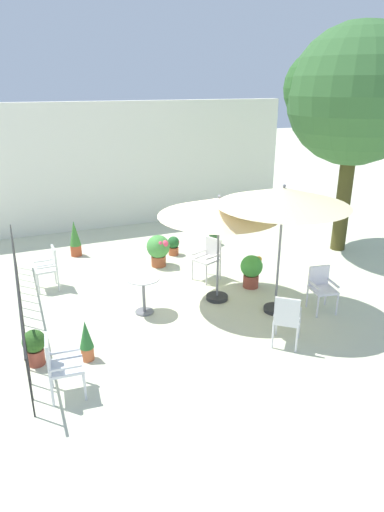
{
  "coord_description": "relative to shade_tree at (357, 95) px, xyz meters",
  "views": [
    {
      "loc": [
        -3.29,
        -7.93,
        4.12
      ],
      "look_at": [
        0.0,
        0.05,
        0.77
      ],
      "focal_mm": 31.44,
      "sensor_mm": 36.0,
      "label": 1
    }
  ],
  "objects": [
    {
      "name": "terrace_railing",
      "position": [
        -7.97,
        -0.94,
        -3.16
      ],
      "size": [
        0.03,
        5.89,
        1.01
      ],
      "color": "black",
      "rests_on": "ground"
    },
    {
      "name": "patio_umbrella_1",
      "position": [
        -4.28,
        -1.5,
        -1.92
      ],
      "size": [
        2.34,
        2.34,
        2.16
      ],
      "color": "#2D2D2D",
      "rests_on": "ground"
    },
    {
      "name": "potted_plant_2",
      "position": [
        -7.09,
        -2.64,
        -3.48
      ],
      "size": [
        0.22,
        0.22,
        0.69
      ],
      "color": "#C9653A",
      "rests_on": "ground"
    },
    {
      "name": "potted_plant_1",
      "position": [
        -6.53,
        2.09,
        -3.38
      ],
      "size": [
        0.28,
        0.28,
        0.91
      ],
      "color": "#B04B2A",
      "rests_on": "ground"
    },
    {
      "name": "cafe_table_0",
      "position": [
        -5.8,
        -1.48,
        -3.33
      ],
      "size": [
        0.64,
        0.64,
        0.73
      ],
      "color": "white",
      "rests_on": "ground"
    },
    {
      "name": "patio_chair_0",
      "position": [
        -3.97,
        -3.49,
        -3.3
      ],
      "size": [
        0.64,
        0.65,
        0.94
      ],
      "color": "white",
      "rests_on": "ground"
    },
    {
      "name": "patio_umbrella_0",
      "position": [
        -3.46,
        -2.38,
        -1.6
      ],
      "size": [
        2.36,
        2.36,
        2.47
      ],
      "color": "#2D2D2D",
      "rests_on": "ground"
    },
    {
      "name": "patio_chair_1",
      "position": [
        -4.0,
        -0.48,
        -3.3
      ],
      "size": [
        0.63,
        0.61,
        0.92
      ],
      "color": "silver",
      "rests_on": "ground"
    },
    {
      "name": "patio_chair_4",
      "position": [
        -2.63,
        -2.64,
        -3.34
      ],
      "size": [
        0.5,
        0.53,
        0.85
      ],
      "color": "white",
      "rests_on": "ground"
    },
    {
      "name": "potted_plant_6",
      "position": [
        -2.94,
        1.51,
        -3.61
      ],
      "size": [
        0.28,
        0.28,
        0.43
      ],
      "color": "#BF5636",
      "rests_on": "ground"
    },
    {
      "name": "patio_chair_2",
      "position": [
        -7.32,
        0.33,
        -3.31
      ],
      "size": [
        0.46,
        0.46,
        0.91
      ],
      "color": "silver",
      "rests_on": "ground"
    },
    {
      "name": "ground_plane",
      "position": [
        -4.58,
        -0.94,
        -3.84
      ],
      "size": [
        60.0,
        60.0,
        0.0
      ],
      "primitive_type": "plane",
      "color": "beige"
    },
    {
      "name": "potted_plant_3",
      "position": [
        -3.35,
        -1.24,
        -3.43
      ],
      "size": [
        0.49,
        0.47,
        0.72
      ],
      "color": "#974332",
      "rests_on": "ground"
    },
    {
      "name": "shade_tree",
      "position": [
        0.0,
        0.0,
        0.0
      ],
      "size": [
        3.4,
        3.24,
        5.45
      ],
      "color": "#45411C",
      "rests_on": "ground"
    },
    {
      "name": "villa_facade",
      "position": [
        -4.58,
        4.29,
        -2.02
      ],
      "size": [
        10.17,
        0.3,
        3.63
      ],
      "primitive_type": "cube",
      "color": "white",
      "rests_on": "ground"
    },
    {
      "name": "potted_plant_4",
      "position": [
        -4.81,
        0.64,
        -3.4
      ],
      "size": [
        0.55,
        0.55,
        0.77
      ],
      "color": "#A4512F",
      "rests_on": "ground"
    },
    {
      "name": "patio_chair_3",
      "position": [
        -7.57,
        -3.38,
        -3.31
      ],
      "size": [
        0.5,
        0.49,
        0.93
      ],
      "color": "silver",
      "rests_on": "ground"
    },
    {
      "name": "potted_plant_0",
      "position": [
        -7.85,
        -2.46,
        -3.5
      ],
      "size": [
        0.36,
        0.36,
        0.59
      ],
      "color": "#9C4433",
      "rests_on": "ground"
    },
    {
      "name": "potted_plant_5",
      "position": [
        -4.22,
        1.2,
        -3.58
      ],
      "size": [
        0.3,
        0.3,
        0.49
      ],
      "color": "#AF5230",
      "rests_on": "ground"
    }
  ]
}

